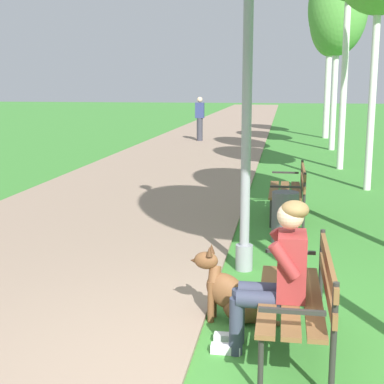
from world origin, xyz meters
The scene contains 10 objects.
paved_path centered at (-2.49, 24.00, 0.02)m, with size 4.40×60.00×0.04m, color gray.
park_bench_near centered at (0.56, 0.61, 0.51)m, with size 0.55×1.50×0.85m.
park_bench_mid centered at (0.52, 5.30, 0.51)m, with size 0.55×1.50×0.85m.
person_seated_on_near_bench centered at (0.36, 0.59, 0.68)m, with size 0.74×0.49×1.25m.
dog_brown centered at (-0.05, 1.12, 0.26)m, with size 0.83×0.31×0.71m.
lamp_post_near centered at (-0.04, 2.59, 2.34)m, with size 0.24×0.24×4.53m.
birch_tree_fifth centered at (1.91, 15.16, 4.42)m, with size 1.85×1.84×5.92m.
birch_tree_sixth centered at (1.99, 19.28, 4.51)m, with size 1.59×1.53×6.02m.
litter_bin centered at (0.42, 3.83, 0.35)m, with size 0.36×0.36×0.70m, color #515156.
pedestrian_distant centered at (-2.73, 17.04, 0.84)m, with size 0.32×0.22×1.65m.
Camera 1 is at (0.38, -3.71, 2.13)m, focal length 52.86 mm.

